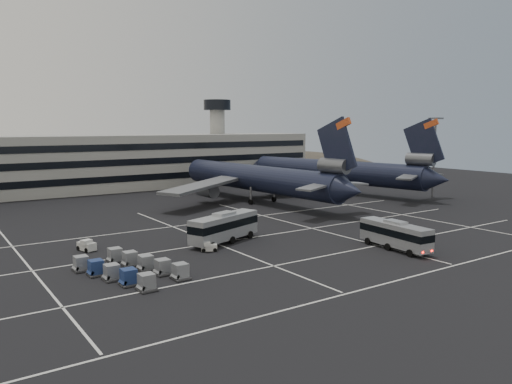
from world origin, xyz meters
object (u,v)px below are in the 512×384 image
Objects in this scene: trijet_main at (258,178)px; bus_far at (224,226)px; tug_a at (87,246)px; uld_cluster at (129,267)px; bus_near at (395,234)px.

bus_far is (-25.27, -28.12, -2.86)m from trijet_main.
tug_a is 0.19× the size of uld_cluster.
tug_a is at bearing 49.80° from bus_far.
bus_near is at bearing -154.52° from bus_far.
trijet_main is 48.23m from tug_a.
bus_far reaches higher than uld_cluster.
bus_near reaches higher than uld_cluster.
bus_far is at bearing -37.48° from tug_a.
tug_a is at bearing 151.37° from bus_near.
tug_a is (-34.34, 22.46, -1.42)m from bus_near.
bus_near is at bearing -14.93° from uld_cluster.
trijet_main is 20.37× the size of tug_a.
bus_far is 0.85× the size of uld_cluster.
uld_cluster is at bearing 169.63° from bus_near.
bus_near is at bearing -51.08° from tug_a.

